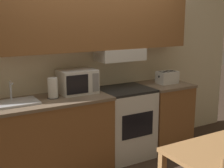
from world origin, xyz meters
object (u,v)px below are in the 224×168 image
object	(u,v)px
toaster	(167,77)
sink_basin	(14,102)
microwave	(77,81)
stove_range	(125,122)
dining_table	(221,163)
paper_towel_roll	(53,88)

from	to	relation	value
toaster	sink_basin	xyz separation A→B (m)	(-2.12, 0.01, -0.07)
microwave	sink_basin	distance (m)	0.82
stove_range	microwave	world-z (taller)	microwave
microwave	toaster	world-z (taller)	microwave
toaster	dining_table	distance (m)	1.84
stove_range	dining_table	size ratio (longest dim) A/B	1.02
dining_table	sink_basin	bearing A→B (deg)	129.82
stove_range	toaster	bearing A→B (deg)	-1.85
stove_range	sink_basin	distance (m)	1.52
microwave	paper_towel_roll	world-z (taller)	microwave
stove_range	paper_towel_roll	distance (m)	1.14
toaster	paper_towel_roll	size ratio (longest dim) A/B	1.25
sink_basin	paper_towel_roll	xyz separation A→B (m)	(0.45, 0.03, 0.10)
stove_range	toaster	world-z (taller)	toaster
toaster	dining_table	xyz separation A→B (m)	(-0.75, -1.63, -0.42)
stove_range	toaster	distance (m)	0.88
stove_range	sink_basin	size ratio (longest dim) A/B	1.84
toaster	sink_basin	bearing A→B (deg)	179.67
paper_towel_roll	dining_table	world-z (taller)	paper_towel_roll
sink_basin	paper_towel_roll	size ratio (longest dim) A/B	2.13
toaster	paper_towel_roll	distance (m)	1.67
paper_towel_roll	sink_basin	bearing A→B (deg)	-176.34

